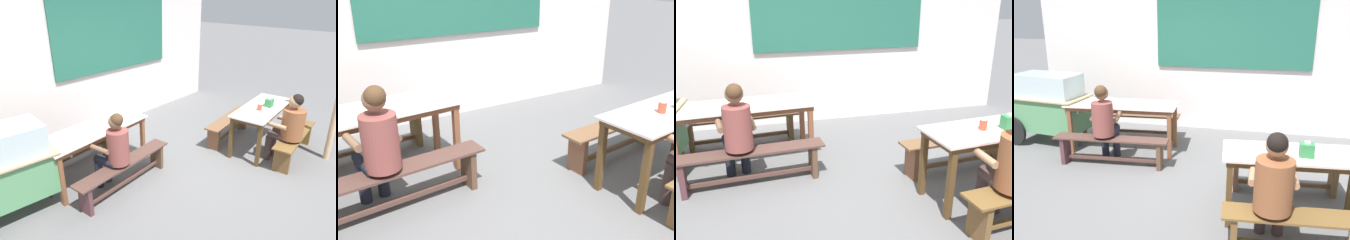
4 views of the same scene
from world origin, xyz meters
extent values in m
plane|color=slate|center=(0.00, 0.00, 0.00)|extent=(40.00, 40.00, 0.00)
cube|color=silver|center=(0.00, 2.61, 1.36)|extent=(6.61, 0.12, 2.71)
cube|color=#266652|center=(0.39, 2.52, 1.92)|extent=(2.73, 0.03, 1.48)
cube|color=silver|center=(-1.18, 1.22, 0.77)|extent=(1.78, 0.74, 0.02)
cube|color=brown|center=(-1.18, 1.22, 0.72)|extent=(1.69, 0.68, 0.06)
cube|color=brown|center=(-0.41, 1.52, 0.35)|extent=(0.06, 0.06, 0.69)
cube|color=brown|center=(-0.38, 1.02, 0.35)|extent=(0.06, 0.06, 0.69)
cube|color=brown|center=(-1.99, 1.41, 0.35)|extent=(0.06, 0.06, 0.69)
cube|color=brown|center=(-1.95, 0.91, 0.35)|extent=(0.06, 0.06, 0.69)
cube|color=silver|center=(1.32, -0.26, 0.77)|extent=(1.56, 0.73, 0.02)
cube|color=#533A1E|center=(1.32, -0.26, 0.72)|extent=(1.47, 0.66, 0.06)
cube|color=#533A1E|center=(0.63, -0.08, 0.35)|extent=(0.06, 0.06, 0.69)
cube|color=#533A1E|center=(0.67, -0.56, 0.35)|extent=(0.06, 0.06, 0.69)
cube|color=brown|center=(-1.22, 1.83, 0.41)|extent=(1.62, 0.40, 0.02)
cube|color=brown|center=(-0.54, 1.88, 0.20)|extent=(0.08, 0.25, 0.40)
cube|color=brown|center=(-1.90, 1.78, 0.20)|extent=(0.08, 0.25, 0.40)
cube|color=brown|center=(-1.22, 1.83, 0.10)|extent=(1.32, 0.14, 0.04)
cube|color=#52362F|center=(-1.14, 0.61, 0.41)|extent=(1.69, 0.37, 0.02)
cube|color=brown|center=(-0.42, 0.66, 0.20)|extent=(0.08, 0.22, 0.40)
cube|color=#543136|center=(-1.85, 0.56, 0.20)|extent=(0.08, 0.22, 0.40)
cube|color=#52362F|center=(-1.14, 0.61, 0.10)|extent=(1.39, 0.14, 0.04)
cube|color=brown|center=(1.27, 0.35, 0.41)|extent=(1.44, 0.39, 0.03)
cube|color=brown|center=(1.86, 0.40, 0.20)|extent=(0.08, 0.23, 0.40)
cube|color=brown|center=(0.68, 0.30, 0.20)|extent=(0.08, 0.23, 0.40)
cube|color=brown|center=(1.27, 0.35, 0.10)|extent=(1.14, 0.14, 0.04)
cube|color=brown|center=(0.75, -0.92, 0.20)|extent=(0.08, 0.26, 0.40)
cylinder|color=#333333|center=(-1.99, 1.21, 0.12)|extent=(0.05, 0.05, 0.24)
cylinder|color=#3F3F3F|center=(-1.75, 1.18, 0.68)|extent=(0.11, 0.61, 0.04)
cylinder|color=#443431|center=(1.18, -0.58, 0.21)|extent=(0.11, 0.11, 0.42)
cylinder|color=#443431|center=(1.00, -0.58, 0.21)|extent=(0.11, 0.11, 0.42)
cylinder|color=#443431|center=(1.18, -0.74, 0.47)|extent=(0.13, 0.35, 0.13)
cylinder|color=#443431|center=(1.00, -0.74, 0.47)|extent=(0.13, 0.35, 0.13)
cylinder|color=#A87C5B|center=(0.89, -0.71, 0.69)|extent=(0.07, 0.30, 0.07)
cylinder|color=#20232F|center=(-1.20, 0.93, 0.21)|extent=(0.11, 0.11, 0.42)
cylinder|color=#20232F|center=(-1.38, 0.90, 0.21)|extent=(0.11, 0.11, 0.42)
cylinder|color=#20232F|center=(-1.17, 0.77, 0.47)|extent=(0.18, 0.37, 0.13)
cylinder|color=#20232F|center=(-1.35, 0.74, 0.47)|extent=(0.18, 0.37, 0.13)
cylinder|color=brown|center=(-1.24, 0.60, 0.71)|extent=(0.30, 0.30, 0.48)
sphere|color=brown|center=(-1.24, 0.62, 1.07)|extent=(0.19, 0.19, 0.19)
sphere|color=#4C331E|center=(-1.24, 0.59, 1.11)|extent=(0.18, 0.18, 0.18)
cylinder|color=brown|center=(-1.10, 0.80, 0.69)|extent=(0.12, 0.31, 0.11)
cylinder|color=brown|center=(-1.43, 0.75, 0.69)|extent=(0.11, 0.31, 0.07)
cube|color=#307E45|center=(1.41, -0.33, 0.85)|extent=(0.14, 0.11, 0.14)
cube|color=white|center=(1.41, -0.33, 0.93)|extent=(0.06, 0.03, 0.02)
cylinder|color=#DF452E|center=(1.14, -0.29, 0.83)|extent=(0.08, 0.08, 0.10)
cylinder|color=white|center=(1.14, -0.29, 0.89)|extent=(0.07, 0.07, 0.02)
camera|label=1|loc=(-3.59, -2.37, 2.68)|focal=33.10mm
camera|label=2|loc=(-1.83, -2.33, 2.05)|focal=40.34mm
camera|label=3|loc=(-1.10, -3.25, 2.12)|focal=39.42mm
camera|label=4|loc=(0.91, -3.81, 2.21)|focal=37.76mm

